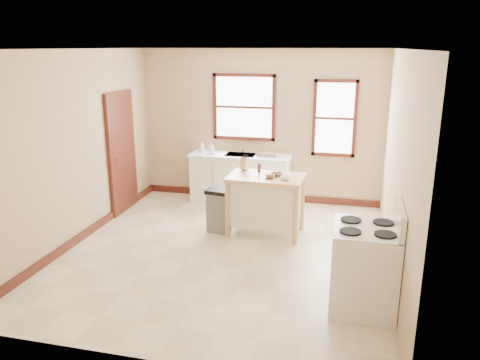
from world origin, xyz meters
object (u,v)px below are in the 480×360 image
object	(u,v)px
bowl_a	(270,177)
gas_stove	(365,257)
bowl_c	(285,178)
pepper_grinder	(259,168)
soap_bottle_b	(211,149)
dish_rack	(268,154)
bowl_b	(277,174)
knife_block	(244,164)
kitchen_island	(266,205)
trash_bin	(219,210)
soap_bottle_a	(202,147)

from	to	relation	value
bowl_a	gas_stove	bearing A→B (deg)	-51.67
bowl_c	pepper_grinder	bearing A→B (deg)	144.30
soap_bottle_b	dish_rack	size ratio (longest dim) A/B	0.53
bowl_c	bowl_b	bearing A→B (deg)	127.68
soap_bottle_b	pepper_grinder	distance (m)	1.58
knife_block	gas_stove	bearing A→B (deg)	-32.15
soap_bottle_b	bowl_a	distance (m)	1.94
kitchen_island	bowl_c	size ratio (longest dim) A/B	7.18
kitchen_island	bowl_b	bearing A→B (deg)	20.44
dish_rack	knife_block	distance (m)	1.09
soap_bottle_b	bowl_b	distance (m)	1.89
pepper_grinder	bowl_c	size ratio (longest dim) A/B	0.94
pepper_grinder	trash_bin	bearing A→B (deg)	-155.14
bowl_a	trash_bin	xyz separation A→B (m)	(-0.80, 0.02, -0.61)
bowl_c	trash_bin	size ratio (longest dim) A/B	0.23
kitchen_island	trash_bin	world-z (taller)	kitchen_island
soap_bottle_b	trash_bin	world-z (taller)	soap_bottle_b
bowl_c	gas_stove	xyz separation A→B (m)	(1.14, -1.71, -0.35)
soap_bottle_a	soap_bottle_b	bearing A→B (deg)	-42.64
bowl_b	bowl_c	bearing A→B (deg)	-52.32
dish_rack	pepper_grinder	world-z (taller)	pepper_grinder
pepper_grinder	gas_stove	size ratio (longest dim) A/B	0.12
soap_bottle_a	bowl_a	size ratio (longest dim) A/B	1.44
dish_rack	trash_bin	world-z (taller)	dish_rack
dish_rack	bowl_b	world-z (taller)	dish_rack
trash_bin	bowl_a	bearing A→B (deg)	4.91
soap_bottle_a	bowl_c	bearing A→B (deg)	-61.54
trash_bin	gas_stove	world-z (taller)	gas_stove
dish_rack	kitchen_island	bearing A→B (deg)	-60.10
knife_block	trash_bin	xyz separation A→B (m)	(-0.33, -0.35, -0.69)
trash_bin	gas_stove	bearing A→B (deg)	-32.45
soap_bottle_b	gas_stove	bearing A→B (deg)	-63.76
soap_bottle_a	soap_bottle_b	distance (m)	0.23
soap_bottle_a	gas_stove	xyz separation A→B (m)	(2.93, -3.24, -0.42)
soap_bottle_b	trash_bin	xyz separation A→B (m)	(0.53, -1.39, -0.68)
soap_bottle_a	bowl_a	xyz separation A→B (m)	(1.55, -1.49, -0.08)
dish_rack	bowl_a	distance (m)	1.47
bowl_c	gas_stove	bearing A→B (deg)	-56.31
soap_bottle_b	pepper_grinder	bearing A→B (deg)	-59.50
kitchen_island	knife_block	size ratio (longest dim) A/B	5.71
knife_block	bowl_c	size ratio (longest dim) A/B	1.26
kitchen_island	gas_stove	bearing A→B (deg)	-49.33
soap_bottle_a	trash_bin	bearing A→B (deg)	-84.17
dish_rack	bowl_a	world-z (taller)	dish_rack
soap_bottle_a	bowl_b	distance (m)	2.11
bowl_b	bowl_c	world-z (taller)	bowl_c
soap_bottle_b	dish_rack	distance (m)	1.05
soap_bottle_b	dish_rack	bearing A→B (deg)	-12.58
bowl_c	knife_block	bearing A→B (deg)	150.21
soap_bottle_a	kitchen_island	world-z (taller)	soap_bottle_a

